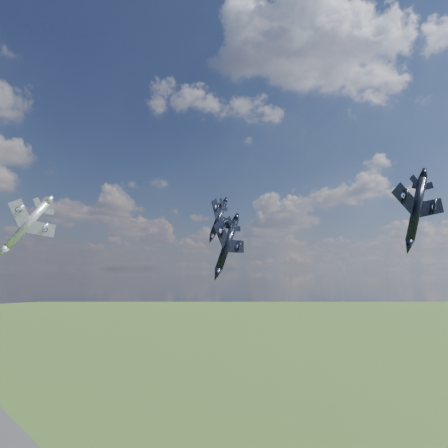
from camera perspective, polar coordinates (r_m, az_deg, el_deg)
jet_lead_navy at (r=78.86m, az=0.40°, el=-2.73°), size 12.46×15.47×7.18m
jet_right_navy at (r=80.26m, az=23.84°, el=1.81°), size 16.74×18.69×6.12m
jet_high_navy at (r=110.97m, az=-0.70°, el=0.70°), size 15.37×17.88×8.72m
jet_left_silver at (r=76.69m, az=-24.34°, el=-0.11°), size 12.52×14.80×7.52m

